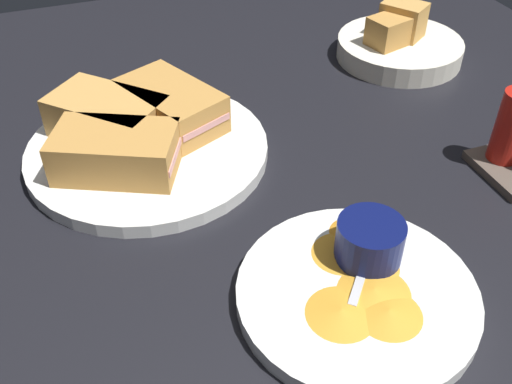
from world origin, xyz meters
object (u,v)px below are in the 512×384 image
at_px(ramekin_dark_sauce, 104,159).
at_px(bread_basket_rear, 399,44).
at_px(spoon_by_dark_ramekin, 146,150).
at_px(plate_sandwich_main, 148,150).
at_px(ramekin_light_gravy, 370,240).
at_px(sandwich_half_near, 171,106).
at_px(sandwich_half_far, 107,116).
at_px(sandwich_half_extra, 116,152).
at_px(spoon_by_gravy_ramekin, 369,251).
at_px(plate_chips_companion, 357,295).

height_order(ramekin_dark_sauce, bread_basket_rear, bread_basket_rear).
bearing_deg(bread_basket_rear, spoon_by_dark_ramekin, -72.54).
relative_size(plate_sandwich_main, bread_basket_rear, 1.53).
bearing_deg(plate_sandwich_main, ramekin_light_gravy, 31.51).
xyz_separation_m(sandwich_half_near, ramekin_dark_sauce, (0.07, -0.09, -0.01)).
bearing_deg(sandwich_half_far, plate_sandwich_main, 42.29).
relative_size(sandwich_half_far, ramekin_light_gravy, 2.34).
height_order(ramekin_dark_sauce, ramekin_light_gravy, ramekin_light_gravy).
relative_size(sandwich_half_near, bread_basket_rear, 0.81).
xyz_separation_m(sandwich_half_extra, ramekin_light_gravy, (0.21, 0.19, -0.00)).
distance_m(spoon_by_dark_ramekin, spoon_by_gravy_ramekin, 0.28).
relative_size(sandwich_half_far, bread_basket_rear, 0.79).
height_order(plate_sandwich_main, ramekin_light_gravy, ramekin_light_gravy).
relative_size(ramekin_dark_sauce, ramekin_light_gravy, 1.02).
relative_size(ramekin_light_gravy, bread_basket_rear, 0.34).
bearing_deg(ramekin_dark_sauce, spoon_by_dark_ramekin, 112.96).
height_order(sandwich_half_far, spoon_by_dark_ramekin, sandwich_half_far).
bearing_deg(sandwich_half_near, spoon_by_gravy_ramekin, 22.51).
bearing_deg(plate_sandwich_main, ramekin_dark_sauce, -56.71).
bearing_deg(bread_basket_rear, spoon_by_gravy_ramekin, -34.49).
distance_m(ramekin_light_gravy, spoon_by_gravy_ramekin, 0.02).
height_order(sandwich_half_extra, plate_chips_companion, sandwich_half_extra).
distance_m(plate_chips_companion, ramekin_light_gravy, 0.05).
xyz_separation_m(ramekin_light_gravy, spoon_by_gravy_ramekin, (-0.00, 0.00, -0.02)).
bearing_deg(spoon_by_dark_ramekin, bread_basket_rear, 107.46).
xyz_separation_m(sandwich_half_extra, ramekin_dark_sauce, (-0.00, -0.01, -0.01)).
bearing_deg(sandwich_half_far, spoon_by_gravy_ramekin, 33.95).
bearing_deg(plate_sandwich_main, bread_basket_rear, 105.79).
bearing_deg(plate_chips_companion, sandwich_half_extra, -146.04).
xyz_separation_m(spoon_by_dark_ramekin, ramekin_light_gravy, (0.23, 0.16, 0.02)).
distance_m(ramekin_light_gravy, bread_basket_rear, 0.44).
bearing_deg(plate_chips_companion, sandwich_half_far, -153.24).
xyz_separation_m(ramekin_dark_sauce, plate_chips_companion, (0.25, 0.18, -0.03)).
distance_m(plate_sandwich_main, sandwich_half_near, 0.06).
bearing_deg(spoon_by_gravy_ramekin, ramekin_dark_sauce, -135.30).
height_order(sandwich_half_far, ramekin_light_gravy, sandwich_half_far).
bearing_deg(bread_basket_rear, sandwich_half_extra, -71.29).
distance_m(sandwich_half_extra, plate_chips_companion, 0.30).
relative_size(ramekin_dark_sauce, spoon_by_gravy_ramekin, 0.75).
height_order(sandwich_half_far, spoon_by_gravy_ramekin, sandwich_half_far).
bearing_deg(plate_sandwich_main, sandwich_half_far, -137.71).
bearing_deg(ramekin_dark_sauce, sandwich_half_near, 127.41).
xyz_separation_m(sandwich_half_near, sandwich_half_far, (-0.00, -0.08, 0.00)).
height_order(plate_sandwich_main, sandwich_half_far, sandwich_half_far).
bearing_deg(spoon_by_dark_ramekin, ramekin_light_gravy, 33.82).
distance_m(sandwich_half_far, spoon_by_dark_ramekin, 0.07).
height_order(sandwich_half_far, sandwich_half_extra, same).
distance_m(spoon_by_dark_ramekin, ramekin_light_gravy, 0.28).
relative_size(ramekin_dark_sauce, spoon_by_dark_ramekin, 0.66).
distance_m(spoon_by_gravy_ramekin, bread_basket_rear, 0.44).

